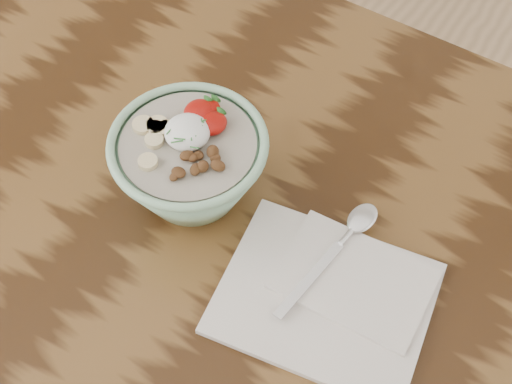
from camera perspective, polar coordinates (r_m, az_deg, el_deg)
table at (r=92.76cm, az=1.85°, el=-8.54°), size 160.00×90.00×75.00cm
breakfast_bowl at (r=84.94cm, az=-5.27°, el=2.35°), size 18.70×18.70×12.56cm
napkin at (r=82.41cm, az=6.02°, el=-8.12°), size 26.22×22.50×1.44cm
spoon at (r=85.14cm, az=7.49°, el=-3.26°), size 4.41×19.03×0.99cm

